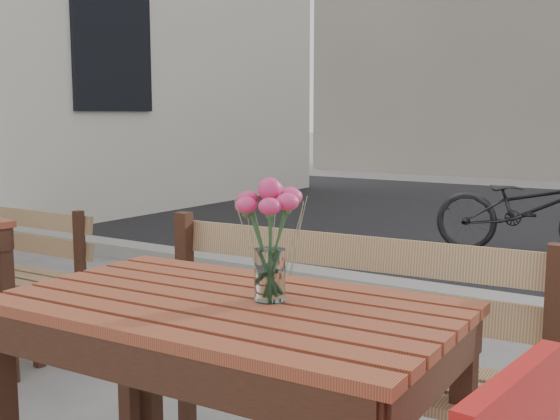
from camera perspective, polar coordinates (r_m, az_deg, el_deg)
name	(u,v)px	position (r m, az deg, el deg)	size (l,w,h in m)	color
main_table	(229,345)	(1.98, -4.19, -10.87)	(1.27, 0.77, 0.76)	maroon
main_bench	(334,330)	(2.38, 4.40, -9.69)	(1.50, 0.54, 0.92)	#876546
main_vase	(270,225)	(1.89, -0.83, -1.22)	(0.18, 0.18, 0.34)	white
second_bench	(1,255)	(4.29, -21.73, -3.44)	(1.26, 0.39, 0.78)	#876546
bicycle	(528,208)	(6.69, 19.53, 0.14)	(0.57, 1.63, 0.86)	black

